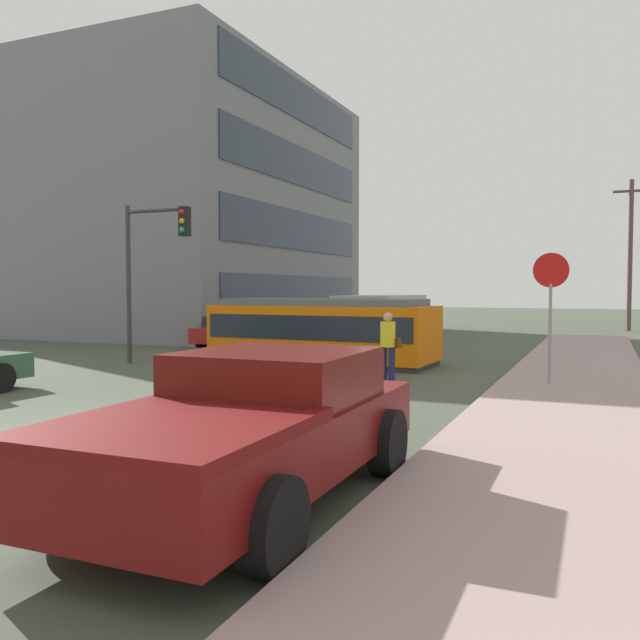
# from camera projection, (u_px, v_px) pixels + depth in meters

# --- Properties ---
(ground_plane) EXTENTS (120.00, 120.00, 0.00)m
(ground_plane) POSITION_uv_depth(u_px,v_px,m) (330.00, 364.00, 19.43)
(ground_plane) COLOR #444B3C
(sidewalk_curb_right) EXTENTS (3.20, 36.00, 0.14)m
(sidewalk_curb_right) POSITION_uv_depth(u_px,v_px,m) (570.00, 398.00, 13.08)
(sidewalk_curb_right) COLOR gray
(sidewalk_curb_right) RESTS_ON ground
(lane_stripe_1) EXTENTS (0.16, 2.40, 0.01)m
(lane_stripe_1) POSITION_uv_depth(u_px,v_px,m) (165.00, 410.00, 12.09)
(lane_stripe_1) COLOR silver
(lane_stripe_1) RESTS_ON ground
(lane_stripe_2) EXTENTS (0.16, 2.40, 0.01)m
(lane_stripe_2) POSITION_uv_depth(u_px,v_px,m) (267.00, 382.00, 15.76)
(lane_stripe_2) COLOR silver
(lane_stripe_2) RESTS_ON ground
(lane_stripe_3) EXTENTS (0.16, 2.40, 0.01)m
(lane_stripe_3) POSITION_uv_depth(u_px,v_px,m) (392.00, 347.00, 25.09)
(lane_stripe_3) COLOR silver
(lane_stripe_3) RESTS_ON ground
(lane_stripe_4) EXTENTS (0.16, 2.40, 0.01)m
(lane_stripe_4) POSITION_uv_depth(u_px,v_px,m) (430.00, 336.00, 30.60)
(lane_stripe_4) COLOR silver
(lane_stripe_4) RESTS_ON ground
(corner_building) EXTENTS (14.94, 17.57, 12.80)m
(corner_building) POSITION_uv_depth(u_px,v_px,m) (175.00, 212.00, 35.68)
(corner_building) COLOR slate
(corner_building) RESTS_ON ground
(streetcar_tram) EXTENTS (6.70, 2.75, 1.93)m
(streetcar_tram) POSITION_uv_depth(u_px,v_px,m) (323.00, 330.00, 19.65)
(streetcar_tram) COLOR orange
(streetcar_tram) RESTS_ON ground
(city_bus) EXTENTS (2.62, 5.32, 1.95)m
(city_bus) POSITION_uv_depth(u_px,v_px,m) (381.00, 315.00, 27.83)
(city_bus) COLOR #B7B7B1
(city_bus) RESTS_ON ground
(pedestrian_crossing) EXTENTS (0.51, 0.36, 1.67)m
(pedestrian_crossing) POSITION_uv_depth(u_px,v_px,m) (388.00, 343.00, 15.64)
(pedestrian_crossing) COLOR #20214E
(pedestrian_crossing) RESTS_ON ground
(pickup_truck_parked) EXTENTS (2.30, 5.01, 1.55)m
(pickup_truck_parked) POSITION_uv_depth(u_px,v_px,m) (255.00, 426.00, 6.88)
(pickup_truck_parked) COLOR #5F0E0D
(pickup_truck_parked) RESTS_ON ground
(parked_sedan_mid) EXTENTS (2.09, 4.25, 1.19)m
(parked_sedan_mid) POSITION_uv_depth(u_px,v_px,m) (239.00, 330.00, 25.35)
(parked_sedan_mid) COLOR maroon
(parked_sedan_mid) RESTS_ON ground
(parked_sedan_far) EXTENTS (2.07, 4.48, 1.19)m
(parked_sedan_far) POSITION_uv_depth(u_px,v_px,m) (314.00, 323.00, 30.56)
(parked_sedan_far) COLOR maroon
(parked_sedan_far) RESTS_ON ground
(parked_sedan_furthest) EXTENTS (2.02, 4.52, 1.19)m
(parked_sedan_furthest) POSITION_uv_depth(u_px,v_px,m) (355.00, 318.00, 35.96)
(parked_sedan_furthest) COLOR maroon
(parked_sedan_furthest) RESTS_ON ground
(stop_sign) EXTENTS (0.76, 0.07, 2.88)m
(stop_sign) POSITION_uv_depth(u_px,v_px,m) (551.00, 290.00, 14.41)
(stop_sign) COLOR gray
(stop_sign) RESTS_ON sidewalk_curb_right
(traffic_light_mast) EXTENTS (2.23, 0.33, 4.70)m
(traffic_light_mast) POSITION_uv_depth(u_px,v_px,m) (152.00, 253.00, 19.24)
(traffic_light_mast) COLOR #333333
(traffic_light_mast) RESTS_ON ground
(utility_pole_far) EXTENTS (1.80, 0.24, 7.94)m
(utility_pole_far) POSITION_uv_depth(u_px,v_px,m) (630.00, 252.00, 34.65)
(utility_pole_far) COLOR brown
(utility_pole_far) RESTS_ON ground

